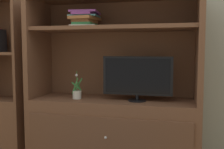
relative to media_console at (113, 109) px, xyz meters
The scene contains 6 objects.
painted_rear_wall 0.96m from the media_console, 90.00° to the left, with size 6.00×0.10×2.80m, color gray.
media_console is the anchor object (origin of this frame).
tv_monitor 0.42m from the media_console, 13.91° to the right, with size 0.67×0.18×0.43m.
potted_plant 0.39m from the media_console, 167.80° to the right, with size 0.10×0.12×0.28m.
magazine_stack 0.94m from the media_console, behind, with size 0.30×0.34×0.16m.
bookshelf_tall 1.21m from the media_console, behind, with size 0.47×0.38×1.66m.
Camera 1 is at (0.62, -2.21, 1.09)m, focal length 43.66 mm.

